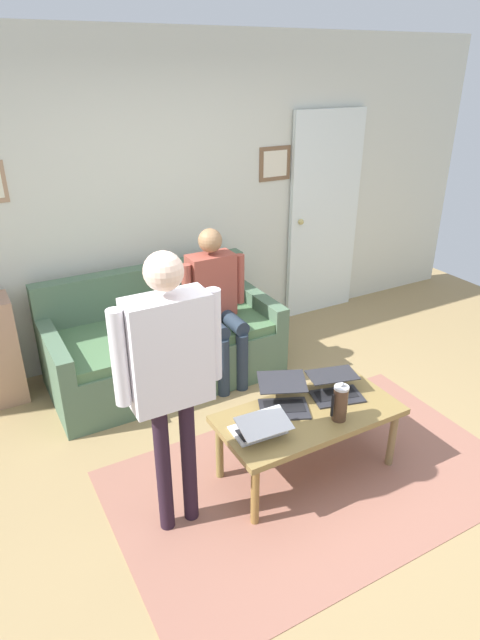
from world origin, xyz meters
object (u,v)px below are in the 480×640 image
(laptop_right, at_px, (260,428))
(person_standing, at_px, (170,365))
(couch, at_px, (162,344))
(laptop_center, at_px, (284,399))
(interior_door, at_px, (324,216))
(coffee_table, at_px, (309,419))
(person_seated, at_px, (216,298))
(laptop_left, at_px, (335,389))
(french_press, at_px, (340,403))

(laptop_right, bearing_deg, person_standing, -3.16)
(laptop_right, bearing_deg, couch, -90.25)
(laptop_center, bearing_deg, interior_door, -131.98)
(interior_door, height_order, coffee_table, interior_door)
(coffee_table, distance_m, person_standing, 1.12)
(laptop_right, relative_size, person_seated, 0.25)
(interior_door, distance_m, laptop_center, 2.62)
(interior_door, relative_size, couch, 1.10)
(laptop_right, bearing_deg, person_seated, -106.53)
(couch, relative_size, laptop_left, 4.78)
(coffee_table, bearing_deg, french_press, 128.93)
(interior_door, bearing_deg, person_seated, 24.09)
(couch, distance_m, french_press, 1.80)
(laptop_left, xyz_separation_m, french_press, (0.15, 0.23, 0.08))
(person_standing, bearing_deg, french_press, 171.92)
(french_press, relative_size, person_seated, 0.21)
(coffee_table, bearing_deg, laptop_right, 4.23)
(laptop_left, bearing_deg, interior_door, -124.48)
(person_standing, xyz_separation_m, person_seated, (-0.93, -1.34, -0.34))
(french_press, xyz_separation_m, person_standing, (1.02, -0.14, 0.48))
(laptop_left, bearing_deg, couch, -66.71)
(laptop_right, distance_m, person_standing, 0.77)
(laptop_left, xyz_separation_m, person_standing, (1.17, 0.08, 0.56))
(laptop_center, xyz_separation_m, laptop_right, (0.28, 0.17, -0.01))
(laptop_left, bearing_deg, french_press, 56.58)
(couch, relative_size, coffee_table, 1.60)
(laptop_left, bearing_deg, laptop_center, -9.34)
(couch, relative_size, laptop_center, 4.08)
(laptop_left, height_order, laptop_right, laptop_right)
(laptop_center, height_order, french_press, french_press)
(french_press, bearing_deg, laptop_center, -53.30)
(laptop_left, distance_m, laptop_center, 0.37)
(laptop_center, distance_m, laptop_right, 0.33)
(laptop_right, distance_m, person_seated, 1.45)
(couch, bearing_deg, laptop_right, 89.75)
(person_standing, bearing_deg, coffee_table, 179.95)
(laptop_left, relative_size, person_seated, 0.30)
(couch, height_order, coffee_table, couch)
(laptop_center, distance_m, person_seated, 1.22)
(interior_door, height_order, french_press, interior_door)
(couch, xyz_separation_m, person_standing, (0.53, 1.57, 0.76))
(interior_door, xyz_separation_m, laptop_left, (1.35, 1.97, -0.52))
(laptop_left, height_order, person_standing, person_standing)
(laptop_center, distance_m, person_standing, 0.99)
(laptop_center, relative_size, laptop_right, 1.42)
(laptop_right, xyz_separation_m, person_standing, (0.52, -0.03, 0.56))
(interior_door, xyz_separation_m, person_standing, (2.52, 2.05, 0.04))
(french_press, height_order, person_standing, person_standing)
(person_standing, height_order, person_seated, person_standing)
(interior_door, height_order, laptop_left, interior_door)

